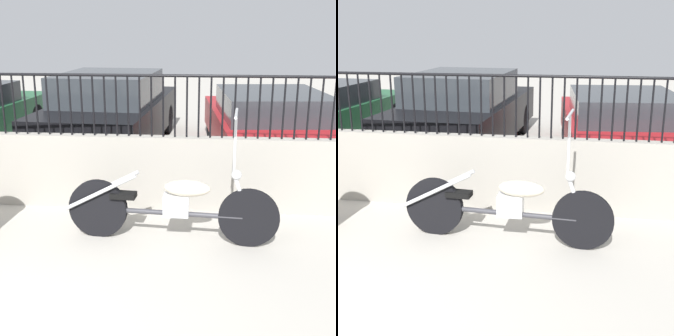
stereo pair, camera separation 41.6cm
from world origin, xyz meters
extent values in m
cube|color=#9E998E|center=(0.00, 3.19, 0.48)|extent=(9.78, 0.18, 0.97)
cylinder|color=black|center=(-0.81, 3.19, 1.36)|extent=(0.02, 0.02, 0.78)
cylinder|color=black|center=(-0.67, 3.19, 1.36)|extent=(0.02, 0.02, 0.78)
cylinder|color=black|center=(-0.52, 3.19, 1.36)|extent=(0.02, 0.02, 0.78)
cylinder|color=black|center=(-0.37, 3.19, 1.36)|extent=(0.02, 0.02, 0.78)
cylinder|color=black|center=(-0.22, 3.19, 1.36)|extent=(0.02, 0.02, 0.78)
cylinder|color=black|center=(-0.07, 3.19, 1.36)|extent=(0.02, 0.02, 0.78)
cylinder|color=black|center=(0.07, 3.19, 1.36)|extent=(0.02, 0.02, 0.78)
cylinder|color=black|center=(0.22, 3.19, 1.36)|extent=(0.02, 0.02, 0.78)
cylinder|color=black|center=(0.37, 3.19, 1.36)|extent=(0.02, 0.02, 0.78)
cylinder|color=black|center=(0.52, 3.19, 1.36)|extent=(0.02, 0.02, 0.78)
cylinder|color=black|center=(0.67, 3.19, 1.36)|extent=(0.02, 0.02, 0.78)
cylinder|color=black|center=(0.81, 3.19, 1.36)|extent=(0.02, 0.02, 0.78)
cylinder|color=black|center=(0.96, 3.19, 1.36)|extent=(0.02, 0.02, 0.78)
cylinder|color=black|center=(1.11, 3.19, 1.36)|extent=(0.02, 0.02, 0.78)
cylinder|color=black|center=(1.26, 3.19, 1.36)|extent=(0.02, 0.02, 0.78)
cylinder|color=black|center=(1.41, 3.19, 1.36)|extent=(0.02, 0.02, 0.78)
cylinder|color=black|center=(1.56, 3.19, 1.36)|extent=(0.02, 0.02, 0.78)
cylinder|color=black|center=(1.70, 3.19, 1.36)|extent=(0.02, 0.02, 0.78)
cylinder|color=black|center=(1.85, 3.19, 1.36)|extent=(0.02, 0.02, 0.78)
cylinder|color=black|center=(2.00, 3.19, 1.36)|extent=(0.02, 0.02, 0.78)
cylinder|color=black|center=(2.15, 3.19, 1.36)|extent=(0.02, 0.02, 0.78)
cylinder|color=black|center=(2.30, 3.19, 1.36)|extent=(0.02, 0.02, 0.78)
cylinder|color=black|center=(2.44, 3.19, 1.36)|extent=(0.02, 0.02, 0.78)
cylinder|color=black|center=(2.59, 3.19, 1.36)|extent=(0.02, 0.02, 0.78)
cylinder|color=black|center=(2.74, 3.19, 1.36)|extent=(0.02, 0.02, 0.78)
cylinder|color=black|center=(2.89, 3.19, 1.36)|extent=(0.02, 0.02, 0.78)
cylinder|color=black|center=(3.04, 3.19, 1.36)|extent=(0.02, 0.02, 0.78)
cylinder|color=black|center=(3.19, 3.19, 1.36)|extent=(0.02, 0.02, 0.78)
cylinder|color=black|center=(3.33, 3.19, 1.36)|extent=(0.02, 0.02, 0.78)
cylinder|color=black|center=(0.00, 3.19, 1.73)|extent=(9.78, 0.04, 0.04)
cylinder|color=black|center=(2.29, 2.14, 0.33)|extent=(0.66, 0.10, 0.66)
cylinder|color=black|center=(0.61, 2.27, 0.33)|extent=(0.68, 0.14, 0.67)
cylinder|color=#38383D|center=(1.45, 2.20, 0.33)|extent=(1.55, 0.17, 0.06)
cube|color=silver|center=(1.50, 2.20, 0.43)|extent=(0.28, 0.18, 0.24)
ellipsoid|color=beige|center=(1.62, 2.19, 0.63)|extent=(0.52, 0.24, 0.18)
cube|color=black|center=(0.91, 2.24, 0.51)|extent=(0.29, 0.18, 0.06)
cylinder|color=silver|center=(2.20, 2.15, 0.58)|extent=(0.22, 0.06, 0.51)
sphere|color=silver|center=(2.14, 2.15, 0.81)|extent=(0.11, 0.11, 0.11)
cylinder|color=silver|center=(2.11, 2.16, 1.15)|extent=(0.03, 0.03, 0.63)
cylinder|color=silver|center=(2.11, 2.16, 1.46)|extent=(0.07, 0.52, 0.03)
cylinder|color=silver|center=(0.65, 2.19, 0.55)|extent=(0.84, 0.11, 0.47)
cylinder|color=silver|center=(0.66, 2.33, 0.55)|extent=(0.84, 0.11, 0.47)
cylinder|color=black|center=(-2.06, 7.50, 0.32)|extent=(0.15, 0.65, 0.64)
cylinder|color=black|center=(-0.85, 7.84, 0.32)|extent=(0.15, 0.65, 0.64)
cylinder|color=black|center=(0.92, 7.73, 0.32)|extent=(0.15, 0.65, 0.64)
cylinder|color=black|center=(-1.03, 5.00, 0.32)|extent=(0.15, 0.65, 0.64)
cylinder|color=black|center=(0.74, 4.88, 0.32)|extent=(0.15, 0.65, 0.64)
cube|color=black|center=(-0.06, 6.36, 0.59)|extent=(2.17, 4.71, 0.70)
cube|color=#2D3338|center=(-0.07, 6.13, 1.21)|extent=(1.83, 2.31, 0.55)
cylinder|color=black|center=(1.86, 7.10, 0.32)|extent=(0.17, 0.65, 0.64)
cylinder|color=black|center=(3.63, 7.27, 0.32)|extent=(0.17, 0.65, 0.64)
cylinder|color=black|center=(2.13, 4.29, 0.32)|extent=(0.17, 0.65, 0.64)
cube|color=#AD191E|center=(2.88, 5.78, 0.53)|extent=(2.31, 4.71, 0.57)
cube|color=#2D3338|center=(2.90, 5.55, 1.03)|extent=(1.90, 2.34, 0.43)
camera|label=1|loc=(1.84, -2.58, 2.31)|focal=50.00mm
camera|label=2|loc=(2.25, -2.53, 2.31)|focal=50.00mm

